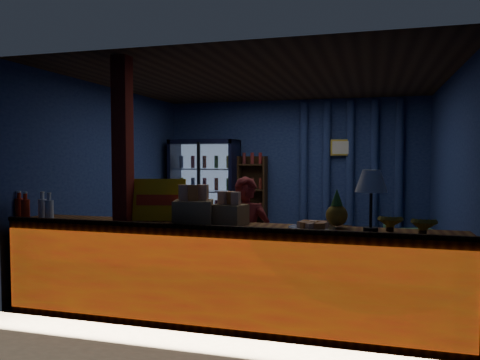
{
  "coord_description": "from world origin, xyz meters",
  "views": [
    {
      "loc": [
        1.35,
        -6.1,
        1.61
      ],
      "look_at": [
        -0.31,
        -0.2,
        1.29
      ],
      "focal_mm": 35.0,
      "sensor_mm": 36.0,
      "label": 1
    }
  ],
  "objects_px": {
    "shopkeeper": "(246,242)",
    "green_chair": "(408,243)",
    "pastry_tray": "(312,227)",
    "table_lamp": "(371,184)"
  },
  "relations": [
    {
      "from": "shopkeeper",
      "to": "green_chair",
      "type": "xyz_separation_m",
      "value": [
        1.81,
        2.75,
        -0.42
      ]
    },
    {
      "from": "shopkeeper",
      "to": "green_chair",
      "type": "distance_m",
      "value": 3.32
    },
    {
      "from": "shopkeeper",
      "to": "table_lamp",
      "type": "relative_size",
      "value": 2.57
    },
    {
      "from": "shopkeeper",
      "to": "pastry_tray",
      "type": "relative_size",
      "value": 3.24
    },
    {
      "from": "shopkeeper",
      "to": "green_chair",
      "type": "bearing_deg",
      "value": 52.96
    },
    {
      "from": "pastry_tray",
      "to": "table_lamp",
      "type": "distance_m",
      "value": 0.64
    },
    {
      "from": "pastry_tray",
      "to": "table_lamp",
      "type": "height_order",
      "value": "table_lamp"
    },
    {
      "from": "shopkeeper",
      "to": "green_chair",
      "type": "height_order",
      "value": "shopkeeper"
    },
    {
      "from": "green_chair",
      "to": "pastry_tray",
      "type": "relative_size",
      "value": 1.4
    },
    {
      "from": "green_chair",
      "to": "shopkeeper",
      "type": "bearing_deg",
      "value": 41.99
    }
  ]
}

